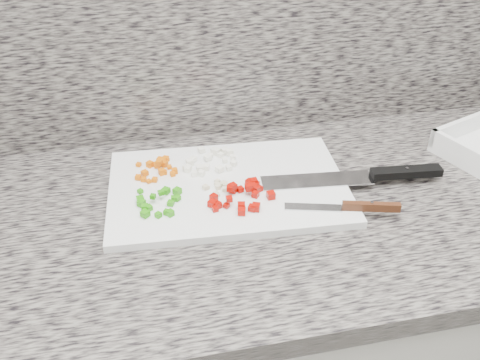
% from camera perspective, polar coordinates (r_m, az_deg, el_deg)
% --- Properties ---
extents(cabinet, '(3.92, 0.62, 0.86)m').
position_cam_1_polar(cabinet, '(1.36, 2.48, -18.67)').
color(cabinet, silver).
rests_on(cabinet, ground).
extents(countertop, '(3.96, 0.64, 0.04)m').
position_cam_1_polar(countertop, '(1.03, 3.09, -3.40)').
color(countertop, slate).
rests_on(countertop, cabinet).
extents(backsplash, '(3.92, 0.02, 0.60)m').
position_cam_1_polar(backsplash, '(1.15, -0.39, 18.58)').
color(backsplash, slate).
rests_on(backsplash, countertop).
extents(cutting_board, '(0.48, 0.34, 0.02)m').
position_cam_1_polar(cutting_board, '(1.05, -1.29, -0.78)').
color(cutting_board, white).
rests_on(cutting_board, countertop).
extents(carrot_pile, '(0.09, 0.09, 0.02)m').
position_cam_1_polar(carrot_pile, '(1.10, -8.69, 1.37)').
color(carrot_pile, '#D55E04').
rests_on(carrot_pile, cutting_board).
extents(onion_pile, '(0.11, 0.11, 0.01)m').
position_cam_1_polar(onion_pile, '(1.11, -3.19, 2.12)').
color(onion_pile, white).
rests_on(onion_pile, cutting_board).
extents(green_pepper_pile, '(0.09, 0.10, 0.02)m').
position_cam_1_polar(green_pepper_pile, '(1.00, -8.80, -2.36)').
color(green_pepper_pile, '#288D0C').
rests_on(green_pepper_pile, cutting_board).
extents(red_pepper_pile, '(0.13, 0.11, 0.02)m').
position_cam_1_polar(red_pepper_pile, '(1.00, 0.25, -1.67)').
color(red_pepper_pile, '#9D0902').
rests_on(red_pepper_pile, cutting_board).
extents(garlic_pile, '(0.05, 0.05, 0.01)m').
position_cam_1_polar(garlic_pile, '(1.03, -2.36, -0.69)').
color(garlic_pile, beige).
rests_on(garlic_pile, cutting_board).
extents(chef_knife, '(0.37, 0.08, 0.02)m').
position_cam_1_polar(chef_knife, '(1.10, 14.29, 0.53)').
color(chef_knife, '#B9BCC0').
rests_on(chef_knife, cutting_board).
extents(paring_knife, '(0.21, 0.07, 0.02)m').
position_cam_1_polar(paring_knife, '(1.00, 12.32, -2.81)').
color(paring_knife, '#B9BCC0').
rests_on(paring_knife, cutting_board).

